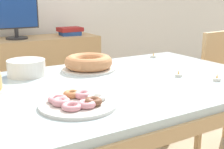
# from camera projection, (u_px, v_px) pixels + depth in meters

# --- Properties ---
(dining_table) EXTENTS (1.82, 1.08, 0.77)m
(dining_table) POSITION_uv_depth(u_px,v_px,m) (104.00, 98.00, 1.61)
(dining_table) COLOR silver
(dining_table) RESTS_ON ground
(sideboard) EXTENTS (1.51, 0.44, 0.82)m
(sideboard) POSITION_uv_depth(u_px,v_px,m) (22.00, 81.00, 2.99)
(sideboard) COLOR tan
(sideboard) RESTS_ON ground
(computer_monitor) EXTENTS (0.42, 0.20, 0.38)m
(computer_monitor) POSITION_uv_depth(u_px,v_px,m) (15.00, 18.00, 2.83)
(computer_monitor) COLOR #262628
(computer_monitor) RESTS_ON sideboard
(book_stack) EXTENTS (0.23, 0.20, 0.08)m
(book_stack) POSITION_uv_depth(u_px,v_px,m) (70.00, 31.00, 3.14)
(book_stack) COLOR #23478C
(book_stack) RESTS_ON sideboard
(cake_golden_bundt) EXTENTS (0.32, 0.32, 0.09)m
(cake_golden_bundt) POSITION_uv_depth(u_px,v_px,m) (88.00, 63.00, 1.86)
(cake_golden_bundt) COLOR silver
(cake_golden_bundt) RESTS_ON dining_table
(pastry_platter) EXTENTS (0.32, 0.32, 0.04)m
(pastry_platter) POSITION_uv_depth(u_px,v_px,m) (78.00, 102.00, 1.26)
(pastry_platter) COLOR silver
(pastry_platter) RESTS_ON dining_table
(plate_stack) EXTENTS (0.21, 0.21, 0.09)m
(plate_stack) POSITION_uv_depth(u_px,v_px,m) (26.00, 68.00, 1.73)
(plate_stack) COLOR silver
(plate_stack) RESTS_ON dining_table
(tealight_centre) EXTENTS (0.04, 0.04, 0.04)m
(tealight_centre) POSITION_uv_depth(u_px,v_px,m) (178.00, 75.00, 1.72)
(tealight_centre) COLOR silver
(tealight_centre) RESTS_ON dining_table
(tealight_near_front) EXTENTS (0.04, 0.04, 0.04)m
(tealight_near_front) POSITION_uv_depth(u_px,v_px,m) (153.00, 56.00, 2.25)
(tealight_near_front) COLOR silver
(tealight_near_front) RESTS_ON dining_table
(tealight_right_edge) EXTENTS (0.04, 0.04, 0.04)m
(tealight_right_edge) POSITION_uv_depth(u_px,v_px,m) (217.00, 79.00, 1.64)
(tealight_right_edge) COLOR silver
(tealight_right_edge) RESTS_ON dining_table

